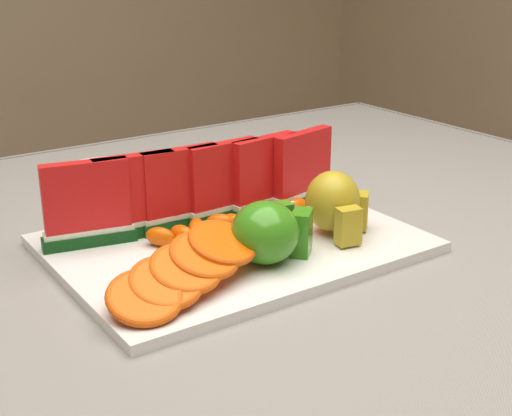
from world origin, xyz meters
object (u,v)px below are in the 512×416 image
apple_cluster (269,232)px  pear_cluster (335,203)px  platter (234,243)px  side_plate (111,175)px

apple_cluster → pear_cluster: pear_cluster is taller
platter → pear_cluster: (0.11, -0.05, 0.04)m
side_plate → platter: bearing=-88.4°
platter → side_plate: 0.33m
platter → pear_cluster: pear_cluster is taller
apple_cluster → side_plate: size_ratio=0.48×
platter → apple_cluster: size_ratio=3.66×
platter → apple_cluster: (0.00, -0.07, 0.04)m
platter → pear_cluster: 0.13m
apple_cluster → side_plate: (-0.01, 0.40, -0.04)m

